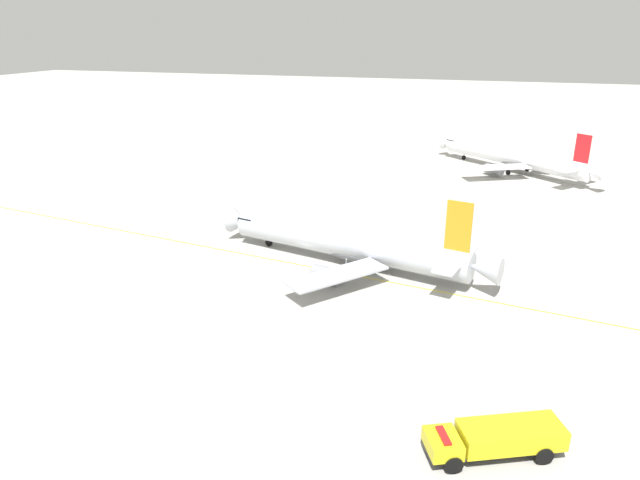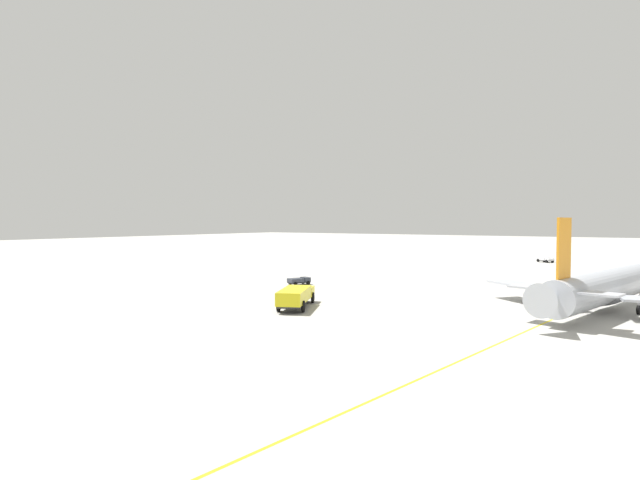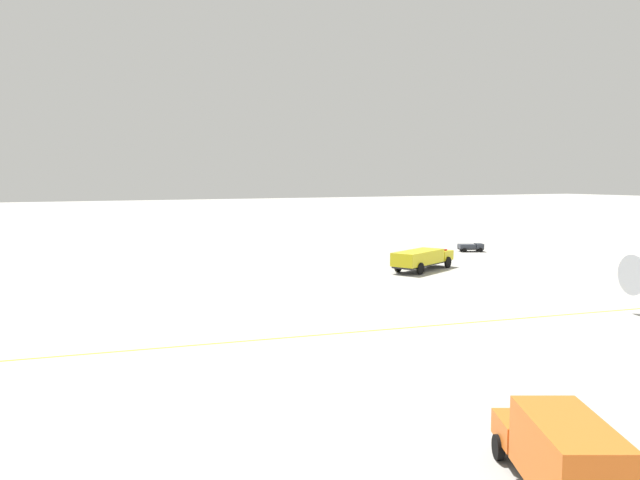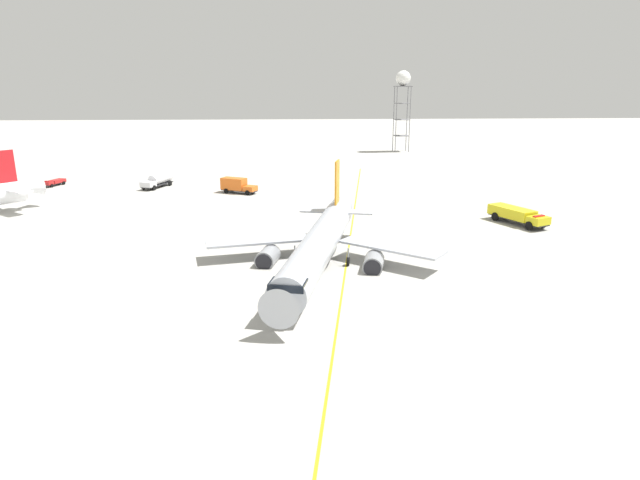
{
  "view_description": "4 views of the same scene",
  "coord_description": "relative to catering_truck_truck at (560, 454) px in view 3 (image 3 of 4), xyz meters",
  "views": [
    {
      "loc": [
        -23.86,
        70.68,
        30.74
      ],
      "look_at": [
        -2.24,
        0.75,
        3.42
      ],
      "focal_mm": 32.17,
      "sensor_mm": 36.0,
      "label": 1
    },
    {
      "loc": [
        -76.97,
        -4.04,
        10.86
      ],
      "look_at": [
        -50.14,
        13.59,
        9.64
      ],
      "focal_mm": 28.26,
      "sensor_mm": 36.0,
      "label": 2
    },
    {
      "loc": [
        -72.14,
        -29.39,
        11.19
      ],
      "look_at": [
        -50.14,
        13.59,
        6.47
      ],
      "focal_mm": 35.45,
      "sensor_mm": 36.0,
      "label": 3
    },
    {
      "loc": [
        57.8,
        -3.85,
        21.8
      ],
      "look_at": [
        -5.66,
        -0.11,
        3.68
      ],
      "focal_mm": 30.81,
      "sensor_mm": 36.0,
      "label": 4
    }
  ],
  "objects": [
    {
      "name": "catering_truck_truck",
      "position": [
        0.0,
        0.0,
        0.0
      ],
      "size": [
        5.6,
        7.85,
        3.1
      ],
      "rotation": [
        0.0,
        0.0,
        1.1
      ],
      "color": "#232326",
      "rests_on": "ground_plane"
    },
    {
      "name": "fire_tender_truck",
      "position": [
        28.89,
        47.35,
        -0.12
      ],
      "size": [
        10.77,
        7.13,
        2.5
      ],
      "rotation": [
        0.0,
        0.0,
        0.43
      ],
      "color": "#232326",
      "rests_on": "ground_plane"
    },
    {
      "name": "baggage_truck_truck",
      "position": [
        47.54,
        60.25,
        -0.95
      ],
      "size": [
        4.13,
        3.26,
        1.22
      ],
      "rotation": [
        0.0,
        0.0,
        5.85
      ],
      "color": "#232326",
      "rests_on": "ground_plane"
    }
  ]
}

